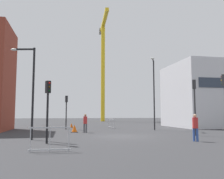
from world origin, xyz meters
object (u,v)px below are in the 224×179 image
object	(u,v)px
pedestrian_walking	(85,122)
pedestrian_waiting	(195,125)
streetlamp_short	(30,84)
streetlamp_tall	(154,88)
construction_crane	(103,57)
traffic_cone_on_verge	(74,129)
traffic_light_island	(48,101)
traffic_light_near	(66,107)
traffic_light_median	(195,98)
traffic_cone_striped	(71,126)

from	to	relation	value
pedestrian_walking	pedestrian_waiting	xyz separation A→B (m)	(5.92, -8.34, 0.00)
streetlamp_short	streetlamp_tall	bearing A→B (deg)	32.77
construction_crane	traffic_cone_on_verge	xyz separation A→B (m)	(-7.67, -31.86, -14.31)
traffic_light_island	streetlamp_tall	bearing A→B (deg)	43.87
streetlamp_tall	pedestrian_waiting	size ratio (longest dim) A/B	4.41
streetlamp_short	pedestrian_waiting	xyz separation A→B (m)	(10.03, -2.95, -2.65)
traffic_light_island	traffic_light_near	bearing A→B (deg)	84.65
streetlamp_short	pedestrian_walking	xyz separation A→B (m)	(4.11, 5.39, -2.66)
traffic_light_near	traffic_light_median	xyz separation A→B (m)	(9.58, -9.81, 0.41)
traffic_light_near	traffic_light_median	distance (m)	13.71
traffic_light_median	traffic_cone_striped	world-z (taller)	traffic_light_median
construction_crane	streetlamp_short	distance (m)	40.90
traffic_light_island	traffic_cone_on_verge	size ratio (longest dim) A/B	5.17
construction_crane	streetlamp_tall	world-z (taller)	construction_crane
traffic_light_near	pedestrian_waiting	xyz separation A→B (m)	(7.55, -13.34, -1.49)
pedestrian_walking	streetlamp_tall	bearing A→B (deg)	14.77
pedestrian_walking	pedestrian_waiting	distance (m)	10.23
streetlamp_tall	traffic_cone_striped	world-z (taller)	streetlamp_tall
traffic_light_median	traffic_light_near	bearing A→B (deg)	134.30
streetlamp_short	traffic_light_near	distance (m)	10.74
streetlamp_tall	traffic_light_island	xyz separation A→B (m)	(-10.03, -9.64, -1.88)
traffic_light_near	traffic_light_median	bearing A→B (deg)	-45.70
streetlamp_tall	pedestrian_walking	world-z (taller)	streetlamp_tall
construction_crane	traffic_cone_striped	xyz separation A→B (m)	(-7.70, -24.66, -14.37)
streetlamp_tall	streetlamp_short	xyz separation A→B (m)	(-11.32, -7.29, -0.67)
streetlamp_short	pedestrian_waiting	bearing A→B (deg)	-16.41
pedestrian_waiting	traffic_light_median	bearing A→B (deg)	60.09
streetlamp_tall	traffic_light_median	distance (m)	6.91
traffic_light_island	traffic_light_median	xyz separation A→B (m)	(10.77, 2.92, 0.46)
traffic_light_near	traffic_light_median	size ratio (longest dim) A/B	0.84
construction_crane	traffic_light_island	distance (m)	43.10
construction_crane	streetlamp_short	world-z (taller)	construction_crane
traffic_cone_on_verge	pedestrian_walking	bearing A→B (deg)	-33.61
pedestrian_waiting	traffic_cone_on_verge	size ratio (longest dim) A/B	2.41
streetlamp_tall	traffic_light_island	size ratio (longest dim) A/B	2.06
streetlamp_tall	pedestrian_walking	distance (m)	8.17
traffic_light_island	traffic_cone_on_verge	bearing A→B (deg)	77.20
traffic_cone_striped	traffic_light_island	bearing A→B (deg)	-96.87
traffic_light_island	traffic_light_median	size ratio (longest dim) A/B	0.83
streetlamp_tall	traffic_light_near	xyz separation A→B (m)	(-8.84, 3.09, -1.83)
construction_crane	streetlamp_tall	xyz separation A→B (m)	(0.46, -30.57, -10.35)
streetlamp_short	traffic_light_near	size ratio (longest dim) A/B	1.67
pedestrian_walking	pedestrian_waiting	bearing A→B (deg)	-54.64
pedestrian_walking	traffic_cone_striped	distance (m)	7.89
traffic_light_median	streetlamp_short	bearing A→B (deg)	-177.28
pedestrian_waiting	traffic_cone_on_verge	distance (m)	11.29
streetlamp_tall	traffic_cone_on_verge	size ratio (longest dim) A/B	10.64
pedestrian_walking	traffic_cone_on_verge	world-z (taller)	pedestrian_walking
construction_crane	traffic_light_near	distance (m)	31.20
streetlamp_tall	traffic_cone_striped	xyz separation A→B (m)	(-8.16, 5.90, -4.02)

